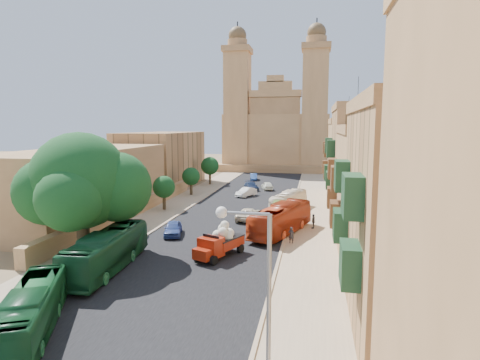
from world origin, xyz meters
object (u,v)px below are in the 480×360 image
(olive_pickup, at_px, (282,213))
(bus_green_north, at_px, (107,251))
(car_dkblue, at_px, (251,186))
(pedestrian_c, at_px, (313,221))
(church, at_px, (277,132))
(car_white_a, at_px, (246,192))
(car_blue_b, at_px, (254,177))
(bus_red_east, at_px, (281,219))
(street_tree_b, at_px, (164,187))
(street_tree_d, at_px, (210,166))
(street_tree_c, at_px, (191,177))
(car_cream, at_px, (248,214))
(car_white_b, at_px, (267,186))
(ficus_tree, at_px, (82,184))
(pedestrian_a, at_px, (291,235))
(red_truck, at_px, (219,242))
(car_blue_a, at_px, (173,228))
(bus_cream_east, at_px, (289,201))
(streetlamp, at_px, (256,287))
(bus_green_south, at_px, (31,312))
(street_tree_a, at_px, (122,206))

(olive_pickup, height_order, bus_green_north, bus_green_north)
(car_dkblue, relative_size, pedestrian_c, 2.99)
(church, distance_m, car_white_a, 43.53)
(car_blue_b, bearing_deg, bus_red_east, -86.36)
(street_tree_b, height_order, street_tree_d, street_tree_d)
(street_tree_c, height_order, car_white_a, street_tree_c)
(car_white_a, distance_m, car_cream, 16.11)
(car_white_b, bearing_deg, bus_red_east, 82.20)
(car_dkblue, bearing_deg, pedestrian_c, -87.31)
(ficus_tree, distance_m, car_white_b, 41.39)
(car_blue_b, height_order, pedestrian_a, pedestrian_a)
(street_tree_d, xyz_separation_m, bus_green_north, (4.04, -46.48, -2.02))
(red_truck, height_order, car_blue_b, red_truck)
(bus_red_east, xyz_separation_m, car_blue_a, (-10.91, -2.72, -0.82))
(car_white_b, bearing_deg, street_tree_d, -38.58)
(bus_red_east, height_order, bus_cream_east, bus_red_east)
(olive_pickup, bearing_deg, pedestrian_a, -79.09)
(street_tree_d, relative_size, streetlamp, 0.64)
(streetlamp, bearing_deg, car_cream, 99.87)
(car_white_a, bearing_deg, bus_cream_east, -27.04)
(pedestrian_a, bearing_deg, bus_cream_east, -73.97)
(olive_pickup, height_order, car_white_a, olive_pickup)
(street_tree_d, height_order, car_dkblue, street_tree_d)
(street_tree_b, distance_m, pedestrian_a, 21.85)
(bus_green_south, relative_size, bus_green_north, 0.84)
(streetlamp, xyz_separation_m, car_white_b, (-6.10, 55.51, -4.49))
(bus_green_south, bearing_deg, car_white_b, 58.13)
(olive_pickup, bearing_deg, pedestrian_c, -34.45)
(street_tree_c, bearing_deg, church, 76.79)
(bus_green_south, height_order, bus_cream_east, bus_green_south)
(pedestrian_a, bearing_deg, olive_pickup, -67.66)
(street_tree_c, xyz_separation_m, pedestrian_c, (19.79, -18.54, -2.18))
(bus_cream_east, height_order, pedestrian_c, bus_cream_east)
(church, relative_size, street_tree_c, 8.09)
(street_tree_c, relative_size, car_blue_b, 1.11)
(bus_green_south, xyz_separation_m, bus_red_east, (11.56, 22.98, 0.25))
(car_cream, xyz_separation_m, car_blue_b, (-4.74, 35.34, -0.04))
(street_tree_d, bearing_deg, bus_red_east, -63.61)
(street_tree_b, bearing_deg, street_tree_a, -90.00)
(car_white_a, bearing_deg, olive_pickup, -42.28)
(street_tree_a, distance_m, bus_cream_east, 22.22)
(streetlamp, height_order, car_white_a, streetlamp)
(street_tree_c, bearing_deg, street_tree_a, -90.00)
(olive_pickup, height_order, car_white_b, olive_pickup)
(pedestrian_a, bearing_deg, bus_green_south, 68.40)
(ficus_tree, distance_m, street_tree_b, 20.27)
(bus_green_south, bearing_deg, pedestrian_c, 35.47)
(car_white_b, distance_m, car_blue_b, 12.73)
(red_truck, height_order, bus_green_north, bus_green_north)
(bus_cream_east, bearing_deg, ficus_tree, 72.32)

